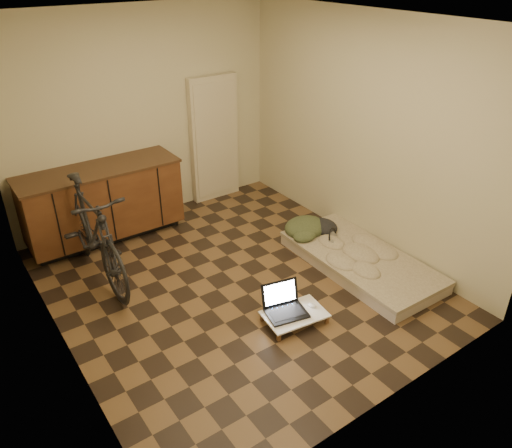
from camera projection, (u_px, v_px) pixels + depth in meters
room_shell at (232, 169)px, 4.67m from camera, size 3.50×4.00×2.60m
cabinets at (103, 203)px, 5.91m from camera, size 1.84×0.62×0.91m
appliance_panel at (214, 139)px, 6.76m from camera, size 0.70×0.10×1.70m
bicycle at (92, 228)px, 5.13m from camera, size 0.54×1.83×1.19m
futon at (360, 261)px, 5.52m from camera, size 0.91×1.84×0.16m
clothing_pile at (310, 222)px, 5.91m from camera, size 0.56×0.47×0.22m
headphones at (333, 236)px, 5.70m from camera, size 0.31×0.30×0.16m
lap_desk at (294, 314)px, 4.70m from camera, size 0.63×0.45×0.10m
laptop at (284, 306)px, 4.70m from camera, size 0.43×0.41×0.26m
mouse at (312, 305)px, 4.78m from camera, size 0.08×0.10×0.03m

